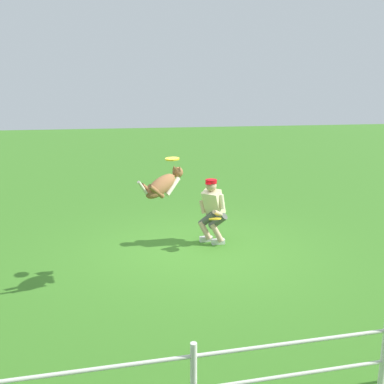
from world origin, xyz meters
TOP-DOWN VIEW (x-y plane):
  - ground_plane at (0.00, 0.00)m, footprint 60.00×60.00m
  - person at (-0.47, -0.51)m, footprint 0.57×0.70m
  - dog at (0.73, 1.02)m, footprint 0.83×0.80m
  - frisbee_flying at (0.54, 0.78)m, footprint 0.31×0.30m
  - frisbee_held at (-0.41, -0.12)m, footprint 0.32×0.32m
  - fence at (-0.00, 4.08)m, footprint 13.18×0.06m

SIDE VIEW (x-z plane):
  - ground_plane at x=0.00m, z-range 0.00..0.00m
  - fence at x=0.00m, z-range 0.07..0.91m
  - frisbee_held at x=-0.41m, z-range 0.57..0.65m
  - person at x=-0.47m, z-range 0.05..1.34m
  - dog at x=0.73m, z-range 1.33..1.79m
  - frisbee_flying at x=0.54m, z-range 1.89..1.93m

